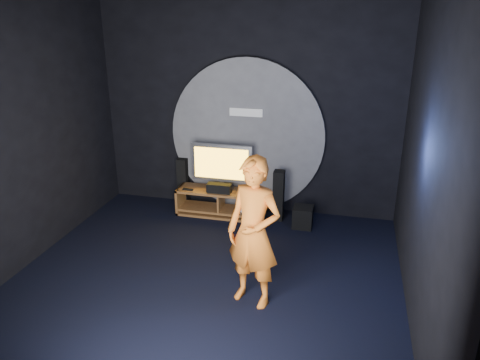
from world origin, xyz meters
name	(u,v)px	position (x,y,z in m)	size (l,w,h in m)	color
floor	(204,282)	(0.00, 0.00, 0.00)	(5.00, 5.00, 0.00)	black
back_wall	(248,109)	(0.00, 2.50, 1.75)	(5.00, 0.04, 3.50)	black
front_wall	(84,260)	(0.00, -2.50, 1.75)	(5.00, 0.04, 3.50)	black
left_wall	(14,139)	(-2.50, 0.00, 1.75)	(0.04, 5.00, 3.50)	black
right_wall	(428,170)	(2.50, 0.00, 1.75)	(0.04, 5.00, 3.50)	black
wall_disc_panel	(247,136)	(0.00, 2.44, 1.30)	(2.60, 0.11, 2.60)	#515156
media_console	(221,204)	(-0.34, 2.05, 0.19)	(1.49, 0.45, 0.45)	olive
tv	(222,165)	(-0.35, 2.12, 0.87)	(1.03, 0.22, 0.77)	#A5A6AC
center_speaker	(219,188)	(-0.35, 1.95, 0.53)	(0.40, 0.15, 0.15)	black
remote	(188,189)	(-0.89, 1.93, 0.46)	(0.18, 0.05, 0.02)	black
tower_speaker_left	(183,181)	(-1.13, 2.35, 0.43)	(0.17, 0.19, 0.85)	black
tower_speaker_right	(279,195)	(0.62, 2.11, 0.43)	(0.17, 0.19, 0.85)	black
subwoofer	(303,217)	(1.05, 1.92, 0.17)	(0.31, 0.31, 0.34)	black
player	(254,233)	(0.70, -0.24, 0.91)	(0.67, 0.44, 1.83)	orange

